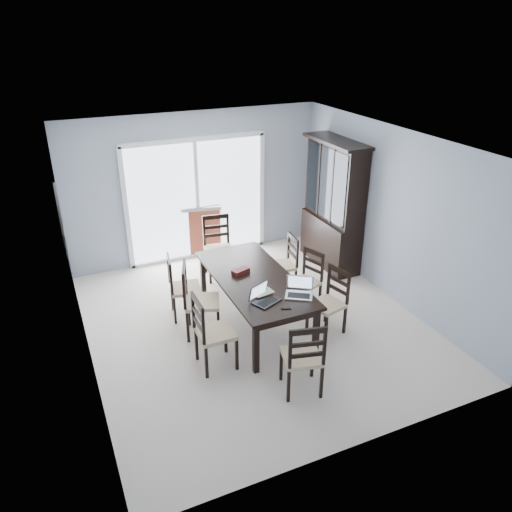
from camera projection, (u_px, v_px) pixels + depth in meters
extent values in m
plane|color=beige|center=(254.00, 323.00, 7.18)|extent=(5.00, 5.00, 0.00)
plane|color=white|center=(254.00, 143.00, 6.04)|extent=(5.00, 5.00, 0.00)
cube|color=#919DAD|center=(196.00, 187.00, 8.67)|extent=(4.50, 0.02, 2.60)
cube|color=#919DAD|center=(77.00, 273.00, 5.79)|extent=(0.02, 5.00, 2.60)
cube|color=#919DAD|center=(392.00, 216.00, 7.43)|extent=(0.02, 5.00, 2.60)
cube|color=gray|center=(184.00, 237.00, 10.08)|extent=(4.50, 2.00, 0.10)
cube|color=#99999E|center=(169.00, 194.00, 10.64)|extent=(4.50, 0.06, 1.10)
cube|color=black|center=(254.00, 279.00, 6.86)|extent=(1.00, 2.20, 0.04)
cube|color=black|center=(254.00, 282.00, 6.88)|extent=(0.88, 2.08, 0.10)
cube|color=black|center=(256.00, 349.00, 6.05)|extent=(0.07, 0.07, 0.69)
cube|color=black|center=(316.00, 333.00, 6.36)|extent=(0.07, 0.07, 0.69)
cube|color=black|center=(203.00, 278.00, 7.69)|extent=(0.07, 0.07, 0.69)
cube|color=black|center=(253.00, 268.00, 8.00)|extent=(0.07, 0.07, 0.69)
cube|color=black|center=(330.00, 241.00, 8.76)|extent=(0.45, 1.30, 0.85)
cube|color=black|center=(336.00, 182.00, 8.30)|extent=(0.38, 1.30, 1.30)
cube|color=black|center=(337.00, 141.00, 7.99)|extent=(0.50, 1.38, 0.05)
cube|color=black|center=(340.00, 190.00, 7.88)|extent=(0.02, 0.36, 1.18)
cube|color=black|center=(326.00, 183.00, 8.23)|extent=(0.02, 0.36, 1.18)
cube|color=black|center=(313.00, 176.00, 8.57)|extent=(0.02, 0.36, 1.18)
cube|color=silver|center=(197.00, 201.00, 8.76)|extent=(2.40, 0.02, 2.10)
cube|color=white|center=(194.00, 139.00, 8.27)|extent=(2.52, 0.05, 0.08)
cube|color=white|center=(197.00, 201.00, 8.75)|extent=(0.06, 0.05, 2.10)
cube|color=white|center=(200.00, 254.00, 9.19)|extent=(2.52, 0.05, 0.05)
cube|color=black|center=(196.00, 345.00, 6.33)|extent=(0.04, 0.04, 0.45)
cube|color=black|center=(206.00, 363.00, 6.00)|extent=(0.04, 0.04, 0.45)
cube|color=black|center=(226.00, 338.00, 6.47)|extent=(0.04, 0.04, 0.45)
cube|color=black|center=(237.00, 355.00, 6.14)|extent=(0.04, 0.04, 0.45)
cube|color=#D1B58B|center=(216.00, 333.00, 6.13)|extent=(0.44, 0.44, 0.05)
cube|color=black|center=(189.00, 311.00, 7.04)|extent=(0.05, 0.05, 0.46)
cube|color=black|center=(188.00, 327.00, 6.67)|extent=(0.05, 0.05, 0.46)
cube|color=black|center=(218.00, 310.00, 7.07)|extent=(0.05, 0.05, 0.46)
cube|color=black|center=(219.00, 326.00, 6.70)|extent=(0.05, 0.05, 0.46)
cube|color=#D1B58B|center=(202.00, 302.00, 6.76)|extent=(0.58, 0.58, 0.05)
cube|color=black|center=(172.00, 298.00, 7.41)|extent=(0.04, 0.04, 0.43)
cube|color=black|center=(175.00, 311.00, 7.08)|extent=(0.04, 0.04, 0.43)
cube|color=black|center=(197.00, 294.00, 7.49)|extent=(0.04, 0.04, 0.43)
cube|color=black|center=(201.00, 307.00, 7.16)|extent=(0.04, 0.04, 0.43)
cube|color=#D1B58B|center=(185.00, 288.00, 7.18)|extent=(0.48, 0.48, 0.05)
cube|color=black|center=(345.00, 320.00, 6.87)|extent=(0.04, 0.04, 0.41)
cube|color=black|center=(326.00, 309.00, 7.13)|extent=(0.04, 0.04, 0.41)
cube|color=black|center=(326.00, 329.00, 6.67)|extent=(0.04, 0.04, 0.41)
cube|color=black|center=(307.00, 318.00, 6.93)|extent=(0.04, 0.04, 0.41)
cube|color=#D1B58B|center=(327.00, 305.00, 6.80)|extent=(0.49, 0.49, 0.05)
cube|color=black|center=(320.00, 296.00, 7.47)|extent=(0.04, 0.04, 0.40)
cube|color=black|center=(302.00, 288.00, 7.70)|extent=(0.04, 0.04, 0.40)
cube|color=black|center=(304.00, 305.00, 7.26)|extent=(0.04, 0.04, 0.40)
cube|color=black|center=(287.00, 296.00, 7.48)|extent=(0.04, 0.04, 0.40)
cube|color=#D1B58B|center=(304.00, 283.00, 7.38)|extent=(0.49, 0.49, 0.05)
cube|color=black|center=(295.00, 282.00, 7.87)|extent=(0.04, 0.04, 0.41)
cube|color=black|center=(287.00, 272.00, 8.17)|extent=(0.04, 0.04, 0.41)
cube|color=black|center=(274.00, 285.00, 7.76)|extent=(0.04, 0.04, 0.41)
cube|color=black|center=(266.00, 275.00, 8.07)|extent=(0.04, 0.04, 0.41)
cube|color=#D1B58B|center=(281.00, 266.00, 7.87)|extent=(0.43, 0.43, 0.05)
cube|color=black|center=(288.00, 386.00, 5.63)|extent=(0.04, 0.04, 0.44)
cube|color=black|center=(321.00, 382.00, 5.69)|extent=(0.04, 0.04, 0.44)
cube|color=black|center=(281.00, 365.00, 5.97)|extent=(0.04, 0.04, 0.44)
cube|color=black|center=(312.00, 362.00, 6.03)|extent=(0.04, 0.04, 0.44)
cube|color=#D1B58B|center=(302.00, 357.00, 5.72)|extent=(0.52, 0.52, 0.05)
cube|color=black|center=(229.00, 257.00, 8.60)|extent=(0.04, 0.04, 0.46)
cube|color=black|center=(206.00, 260.00, 8.50)|extent=(0.04, 0.04, 0.46)
cube|color=black|center=(234.00, 268.00, 8.25)|extent=(0.04, 0.04, 0.46)
cube|color=black|center=(210.00, 271.00, 8.15)|extent=(0.04, 0.04, 0.46)
cube|color=#D1B58B|center=(219.00, 250.00, 8.26)|extent=(0.51, 0.51, 0.05)
cube|color=black|center=(266.00, 302.00, 6.25)|extent=(0.39, 0.34, 0.02)
cube|color=silver|center=(267.00, 294.00, 6.20)|extent=(0.28, 0.15, 0.17)
cube|color=#B5B5B7|center=(299.00, 296.00, 6.38)|extent=(0.42, 0.39, 0.02)
cube|color=silver|center=(299.00, 287.00, 6.33)|extent=(0.28, 0.20, 0.18)
cube|color=maroon|center=(262.00, 293.00, 6.42)|extent=(0.24, 0.19, 0.03)
cube|color=gold|center=(262.00, 292.00, 6.41)|extent=(0.29, 0.24, 0.01)
cube|color=black|center=(286.00, 308.00, 6.12)|extent=(0.13, 0.09, 0.01)
cube|color=#531110|center=(241.00, 271.00, 6.95)|extent=(0.27, 0.19, 0.06)
cube|color=brown|center=(169.00, 220.00, 9.58)|extent=(2.04, 1.89, 0.88)
cube|color=gray|center=(167.00, 197.00, 9.37)|extent=(2.10, 1.95, 0.06)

